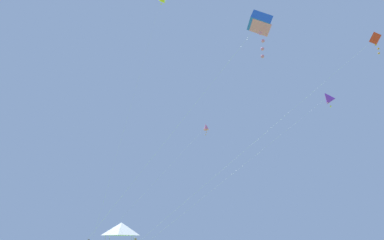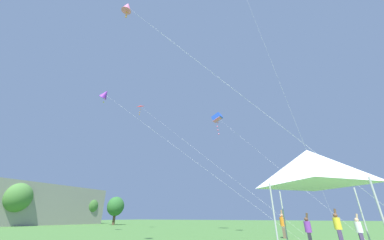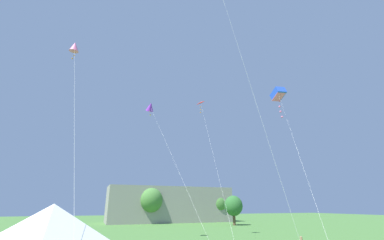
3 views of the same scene
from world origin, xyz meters
TOP-DOWN VIEW (x-y plane):
  - festival_tent at (-6.95, 3.81)m, footprint 2.85×2.85m
  - kite_red_delta_1 at (7.44, 25.16)m, footprint 7.76×21.96m
  - kite_blue_box_2 at (11.57, 13.88)m, footprint 9.73×13.46m
  - kite_pink_diamond_3 at (-8.27, 13.09)m, footprint 3.05×13.30m
  - kite_purple_diamond_4 at (0.19, 24.76)m, footprint 1.46×21.12m

SIDE VIEW (x-z plane):
  - festival_tent at x=-6.95m, z-range 1.28..5.09m
  - kite_blue_box_2 at x=11.57m, z-range 7.11..22.77m
  - kite_pink_diamond_3 at x=-8.27m, z-range 7.45..23.27m
  - kite_purple_diamond_4 at x=0.19m, z-range 7.51..24.24m
  - kite_red_delta_1 at x=7.44m, z-range 8.50..26.63m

